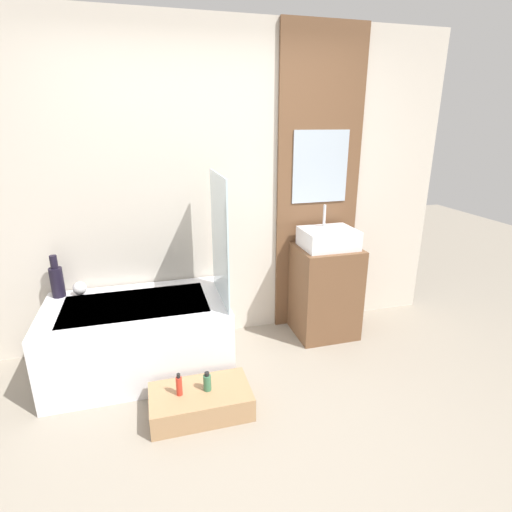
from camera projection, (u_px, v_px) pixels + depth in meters
ground_plane at (265, 462)px, 2.28m from camera, size 12.00×12.00×0.00m
wall_tiled_back at (211, 190)px, 3.30m from camera, size 4.20×0.06×2.60m
wall_wood_accent at (319, 185)px, 3.49m from camera, size 0.76×0.04×2.60m
bathtub at (139, 336)px, 3.05m from camera, size 1.33×0.79×0.56m
glass_shower_screen at (220, 238)px, 2.92m from camera, size 0.01×0.62×0.95m
wooden_step_bench at (201, 401)px, 2.64m from camera, size 0.66×0.38×0.17m
vanity_cabinet at (325, 291)px, 3.55m from camera, size 0.53×0.47×0.82m
sink at (328, 238)px, 3.39m from camera, size 0.45×0.37×0.35m
vase_tall_dark at (57, 280)px, 3.05m from camera, size 0.10×0.10×0.33m
vase_round_light at (80, 288)px, 3.11m from camera, size 0.10×0.10×0.10m
bottle_soap_primary at (179, 385)px, 2.56m from camera, size 0.04×0.04×0.16m
bottle_soap_secondary at (207, 382)px, 2.61m from camera, size 0.05×0.05×0.13m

